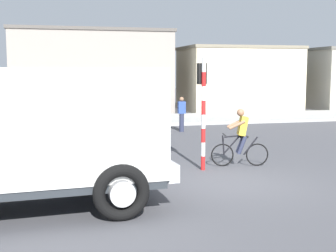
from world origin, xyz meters
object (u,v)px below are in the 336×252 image
Objects in this scene: truck_foreground at (30,129)px; pedestrian_near_kerb at (182,114)px; traffic_light_pole at (203,98)px; cyclist at (241,137)px; car_red_near at (54,130)px.

truck_foreground is 12.59m from pedestrian_near_kerb.
traffic_light_pole is (4.58, 2.85, 0.40)m from truck_foreground.
car_red_near is (-5.39, 3.50, -0.05)m from cyclist.
cyclist is 6.43m from car_red_near.
cyclist is 0.40× the size of car_red_near.
truck_foreground is 1.74× the size of traffic_light_pole.
truck_foreground reaches higher than cyclist.
truck_foreground is 1.31× the size of car_red_near.
traffic_light_pole is (-1.24, -0.17, 1.20)m from cyclist.
cyclist is 1.74m from traffic_light_pole.
car_red_near is at bearing 86.20° from truck_foreground.
truck_foreground is at bearing -148.09° from traffic_light_pole.
traffic_light_pole is 5.68m from car_red_near.
traffic_light_pole reaches higher than cyclist.
traffic_light_pole is at bearing -172.43° from cyclist.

